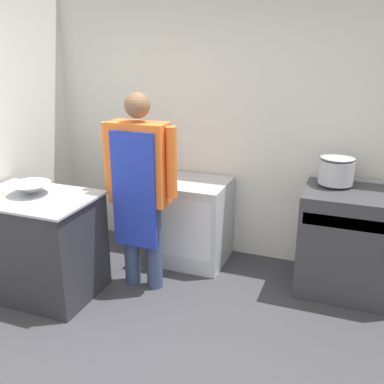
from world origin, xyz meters
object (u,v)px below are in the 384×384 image
at_px(fridge_unit, 193,222).
at_px(person_cook, 140,181).
at_px(mixing_bowl, 31,189).
at_px(stock_pot, 337,169).
at_px(stove, 352,242).

bearing_deg(fridge_unit, person_cook, -111.67).
distance_m(mixing_bowl, stock_pot, 2.59).
xyz_separation_m(fridge_unit, person_cook, (-0.25, -0.62, 0.58)).
relative_size(person_cook, mixing_bowl, 5.09).
xyz_separation_m(person_cook, mixing_bowl, (-0.83, -0.37, -0.05)).
distance_m(person_cook, stock_pot, 1.68).
distance_m(fridge_unit, stock_pot, 1.45).
xyz_separation_m(stove, person_cook, (-1.73, -0.57, 0.53)).
height_order(fridge_unit, mixing_bowl, mixing_bowl).
relative_size(stove, fridge_unit, 1.14).
distance_m(fridge_unit, mixing_bowl, 1.55).
bearing_deg(stock_pot, stove, -30.61).
relative_size(person_cook, stock_pot, 5.77).
bearing_deg(person_cook, stock_pot, 23.94).
xyz_separation_m(stove, mixing_bowl, (-2.56, -0.94, 0.48)).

